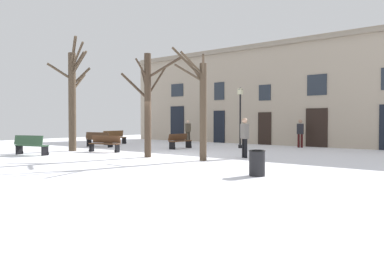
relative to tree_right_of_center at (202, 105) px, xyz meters
The scene contains 15 objects.
ground_plane 3.38m from the tree_right_of_center, 168.73° to the left, with size 38.36×38.36×0.00m, color white.
building_facade 10.95m from the tree_right_of_center, 102.94° to the left, with size 23.98×0.60×6.97m.
tree_right_of_center is the anchor object (origin of this frame).
tree_foreground 2.78m from the tree_right_of_center, behind, with size 2.94×1.45×4.65m.
tree_near_facade 8.29m from the tree_right_of_center, behind, with size 2.08×2.23×6.02m.
streetlamp 7.12m from the tree_right_of_center, 107.61° to the left, with size 0.30×0.30×3.63m.
litter_bin 4.74m from the tree_right_of_center, 31.17° to the right, with size 0.50×0.50×0.77m.
bench_near_center_tree 8.63m from the tree_right_of_center, 158.27° to the right, with size 1.80×0.94×0.95m.
bench_back_to_back_right 11.71m from the tree_right_of_center, 157.87° to the left, with size 0.53×1.86×0.94m.
bench_back_to_back_left 6.63m from the tree_right_of_center, behind, with size 1.76×0.93×0.85m.
bench_by_litter_bin 6.63m from the tree_right_of_center, 138.09° to the left, with size 0.54×1.62×0.87m.
bench_near_lamp 9.99m from the tree_right_of_center, 167.26° to the left, with size 1.94×0.74×0.92m.
person_strolling 11.99m from the tree_right_of_center, 131.36° to the left, with size 0.38×0.44×1.68m.
person_crossing_plaza 2.56m from the tree_right_of_center, 67.01° to the left, with size 0.44×0.37×1.76m.
person_near_bench 9.48m from the tree_right_of_center, 86.75° to the left, with size 0.42×0.30×1.71m.
Camera 1 is at (11.18, -12.32, 1.66)m, focal length 33.56 mm.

